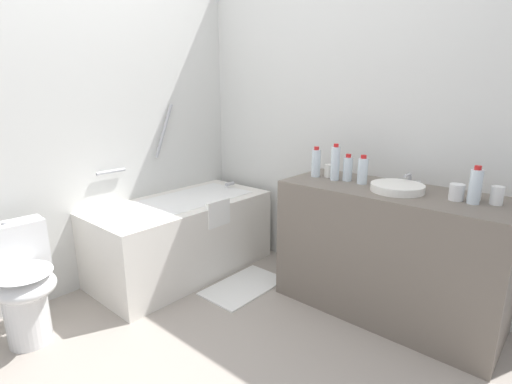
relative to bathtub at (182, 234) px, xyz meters
The scene contains 18 objects.
ground_plane 1.18m from the bathtub, 123.90° to the right, with size 3.84×3.84×0.00m, color #9E9389.
wall_back_tiled 1.14m from the bathtub, 148.26° to the left, with size 3.24×0.10×2.35m, color silver.
wall_right_mirror 1.52m from the bathtub, 48.48° to the right, with size 0.10×2.97×2.35m, color silver.
bathtub is the anchor object (origin of this frame).
toilet 1.18m from the bathtub, behind, with size 0.41×0.51×0.70m.
vanity_counter 1.57m from the bathtub, 71.29° to the right, with size 0.56×1.39×0.84m, color #6B6056.
sink_basin 1.68m from the bathtub, 72.61° to the right, with size 0.32×0.32×0.05m, color white.
sink_faucet 1.75m from the bathtub, 66.35° to the right, with size 0.11×0.15×0.08m.
water_bottle_0 2.09m from the bathtub, 75.69° to the right, with size 0.06×0.06×0.21m.
water_bottle_1 1.35m from the bathtub, 65.27° to the right, with size 0.06×0.06×0.25m.
water_bottle_2 1.50m from the bathtub, 67.62° to the right, with size 0.07×0.07×0.19m.
water_bottle_3 1.41m from the bathtub, 65.04° to the right, with size 0.06×0.06×0.18m.
water_bottle_4 1.22m from the bathtub, 61.26° to the right, with size 0.06×0.06×0.21m.
drinking_glass_0 1.99m from the bathtub, 74.71° to the right, with size 0.08×0.08×0.09m, color white.
drinking_glass_1 2.18m from the bathtub, 74.74° to the right, with size 0.07×0.07×0.10m, color white.
drinking_glass_2 1.27m from the bathtub, 61.08° to the right, with size 0.06×0.06×0.09m, color white.
drinking_glass_3 2.08m from the bathtub, 73.38° to the right, with size 0.07×0.07×0.09m, color white.
bath_mat 0.66m from the bathtub, 78.24° to the right, with size 0.62×0.37×0.01m, color white.
Camera 1 is at (-1.17, -1.42, 1.45)m, focal length 27.06 mm.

